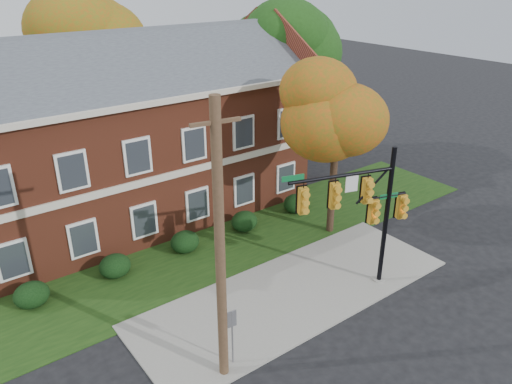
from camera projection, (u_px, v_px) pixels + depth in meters
ground at (311, 305)px, 20.21m from camera, size 120.00×120.00×0.00m
sidewalk at (295, 292)px, 20.92m from camera, size 14.00×5.00×0.08m
grass_strip at (228, 244)px, 24.56m from camera, size 30.00×6.00×0.04m
apartment_building at (129, 126)px, 25.75m from camera, size 18.80×8.80×9.74m
hedge_far_left at (32, 295)px, 19.93m from camera, size 1.40×1.26×1.05m
hedge_left at (115, 266)px, 21.85m from camera, size 1.40×1.26×1.05m
hedge_center at (185, 242)px, 23.77m from camera, size 1.40×1.26×1.05m
hedge_right at (244, 221)px, 25.69m from camera, size 1.40×1.26×1.05m
hedge_far_right at (296, 204)px, 27.60m from camera, size 1.40×1.26×1.05m
tree_near_right at (344, 104)px, 23.13m from camera, size 4.50×4.25×8.58m
tree_right_rear at (287, 43)px, 31.28m from camera, size 6.30×5.95×10.62m
tree_far_rear at (90, 32)px, 30.60m from camera, size 6.84×6.46×11.52m
traffic_signal at (364, 206)px, 19.75m from camera, size 5.34×1.77×6.19m
utility_pole at (220, 250)px, 14.82m from camera, size 1.47×0.36×9.48m
sign_post at (232, 329)px, 16.58m from camera, size 0.33×0.08×2.23m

